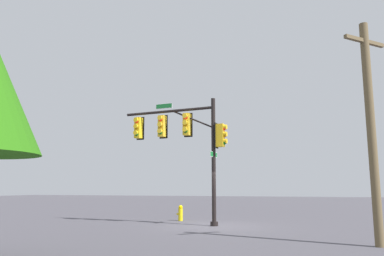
# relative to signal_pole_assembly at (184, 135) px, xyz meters

# --- Properties ---
(ground_plane) EXTENTS (120.00, 120.00, 0.00)m
(ground_plane) POSITION_rel_signal_pole_assembly_xyz_m (-1.57, 0.15, -4.36)
(ground_plane) COLOR #47444B
(signal_pole_assembly) EXTENTS (5.58, 1.16, 6.08)m
(signal_pole_assembly) POSITION_rel_signal_pole_assembly_xyz_m (0.00, 0.00, 0.00)
(signal_pole_assembly) COLOR black
(signal_pole_assembly) RESTS_ON ground_plane
(utility_pole) EXTENTS (1.36, 1.35, 7.10)m
(utility_pole) POSITION_rel_signal_pole_assembly_xyz_m (-7.83, 4.73, -0.67)
(utility_pole) COLOR brown
(utility_pole) RESTS_ON ground_plane
(fire_hydrant) EXTENTS (0.33, 0.24, 0.83)m
(fire_hydrant) POSITION_rel_signal_pole_assembly_xyz_m (0.82, -1.97, -3.95)
(fire_hydrant) COLOR gold
(fire_hydrant) RESTS_ON ground_plane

